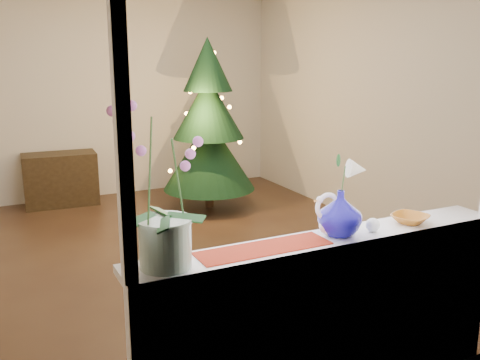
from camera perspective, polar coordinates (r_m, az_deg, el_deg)
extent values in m
plane|color=#311D14|center=(5.17, -6.66, -7.81)|extent=(5.00, 5.00, 0.00)
cube|color=beige|center=(7.25, -13.78, 8.97)|extent=(4.50, 0.10, 2.70)
cube|color=beige|center=(2.65, 11.25, 1.93)|extent=(4.50, 0.10, 2.70)
cube|color=beige|center=(5.98, 13.89, 8.10)|extent=(0.10, 5.00, 2.70)
cube|color=white|center=(2.99, 9.95, -15.25)|extent=(2.20, 0.08, 0.88)
cube|color=white|center=(2.87, 9.26, -6.42)|extent=(2.20, 0.26, 0.04)
cube|color=maroon|center=(2.67, 2.57, -7.27)|extent=(0.70, 0.20, 0.01)
imported|color=#0D0976|center=(2.87, 10.63, -3.13)|extent=(0.27, 0.27, 0.28)
sphere|color=white|center=(2.99, 13.97, -4.68)|extent=(0.08, 0.08, 0.08)
imported|color=#AB641A|center=(3.20, 17.69, -4.01)|extent=(0.22, 0.22, 0.04)
cube|color=black|center=(7.03, -18.59, 0.08)|extent=(0.90, 0.49, 0.66)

